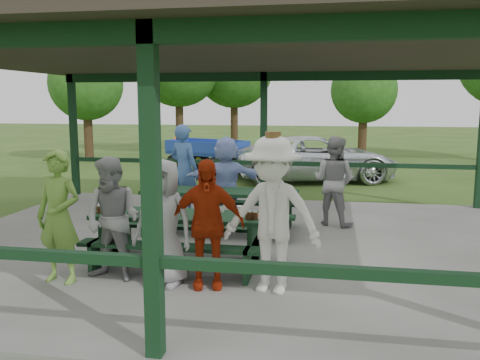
% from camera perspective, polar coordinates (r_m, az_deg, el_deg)
% --- Properties ---
extents(ground, '(90.00, 90.00, 0.00)m').
position_cam_1_polar(ground, '(8.50, -0.77, -7.80)').
color(ground, '#2C4A17').
rests_on(ground, ground).
extents(concrete_slab, '(10.00, 8.00, 0.10)m').
position_cam_1_polar(concrete_slab, '(8.49, -0.77, -7.48)').
color(concrete_slab, slate).
rests_on(concrete_slab, ground).
extents(pavilion_structure, '(10.60, 8.60, 3.24)m').
position_cam_1_polar(pavilion_structure, '(8.18, -0.82, 13.98)').
color(pavilion_structure, black).
rests_on(pavilion_structure, concrete_slab).
extents(picnic_table_near, '(2.48, 1.39, 0.75)m').
position_cam_1_polar(picnic_table_near, '(7.35, -6.73, -5.89)').
color(picnic_table_near, black).
rests_on(picnic_table_near, concrete_slab).
extents(picnic_table_far, '(2.81, 1.39, 0.75)m').
position_cam_1_polar(picnic_table_far, '(9.20, -2.27, -2.80)').
color(picnic_table_far, black).
rests_on(picnic_table_far, concrete_slab).
extents(table_setting, '(2.39, 0.45, 0.10)m').
position_cam_1_polar(table_setting, '(7.25, -5.08, -3.52)').
color(table_setting, white).
rests_on(table_setting, picnic_table_near).
extents(contestant_green, '(0.68, 0.49, 1.72)m').
position_cam_1_polar(contestant_green, '(6.94, -19.67, -3.91)').
color(contestant_green, olive).
rests_on(contestant_green, concrete_slab).
extents(contestant_grey_left, '(0.88, 0.74, 1.63)m').
position_cam_1_polar(contestant_grey_left, '(6.82, -14.09, -4.30)').
color(contestant_grey_left, gray).
rests_on(contestant_grey_left, concrete_slab).
extents(contestant_grey_mid, '(0.85, 0.62, 1.62)m').
position_cam_1_polar(contestant_grey_mid, '(6.52, -8.60, -4.75)').
color(contestant_grey_mid, gray).
rests_on(contestant_grey_mid, concrete_slab).
extents(contestant_red, '(1.02, 0.58, 1.63)m').
position_cam_1_polar(contestant_red, '(6.38, -3.82, -4.92)').
color(contestant_red, '#A2260B').
rests_on(contestant_red, concrete_slab).
extents(contestant_white_fedora, '(1.36, 0.96, 1.98)m').
position_cam_1_polar(contestant_white_fedora, '(6.19, 3.63, -3.95)').
color(contestant_white_fedora, white).
rests_on(contestant_white_fedora, concrete_slab).
extents(spectator_lblue, '(1.63, 0.98, 1.68)m').
position_cam_1_polar(spectator_lblue, '(9.84, -1.58, 0.07)').
color(spectator_lblue, '#92A7E2').
rests_on(spectator_lblue, concrete_slab).
extents(spectator_blue, '(0.80, 0.68, 1.87)m').
position_cam_1_polar(spectator_blue, '(10.61, -6.31, 1.19)').
color(spectator_blue, '#3A5F98').
rests_on(spectator_blue, concrete_slab).
extents(spectator_grey, '(1.01, 0.93, 1.69)m').
position_cam_1_polar(spectator_grey, '(9.76, 10.48, -0.10)').
color(spectator_grey, gray).
rests_on(spectator_grey, concrete_slab).
extents(pickup_truck, '(5.38, 3.42, 1.38)m').
position_cam_1_polar(pickup_truck, '(15.90, 8.61, 2.40)').
color(pickup_truck, silver).
rests_on(pickup_truck, ground).
extents(farm_trailer, '(3.51, 2.32, 1.24)m').
position_cam_1_polar(farm_trailer, '(17.18, -3.68, 2.68)').
color(farm_trailer, '#1B3996').
rests_on(farm_trailer, ground).
extents(tree_far_left, '(3.88, 3.88, 6.07)m').
position_cam_1_polar(tree_far_left, '(24.13, -6.92, 12.69)').
color(tree_far_left, black).
rests_on(tree_far_left, ground).
extents(tree_left, '(3.78, 3.78, 5.91)m').
position_cam_1_polar(tree_left, '(25.21, -0.66, 12.33)').
color(tree_left, black).
rests_on(tree_left, ground).
extents(tree_mid, '(2.74, 2.74, 4.29)m').
position_cam_1_polar(tree_mid, '(22.06, 13.75, 9.72)').
color(tree_mid, black).
rests_on(tree_mid, ground).
extents(tree_edge_left, '(2.98, 2.98, 4.65)m').
position_cam_1_polar(tree_edge_left, '(21.81, -16.89, 10.27)').
color(tree_edge_left, black).
rests_on(tree_edge_left, ground).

